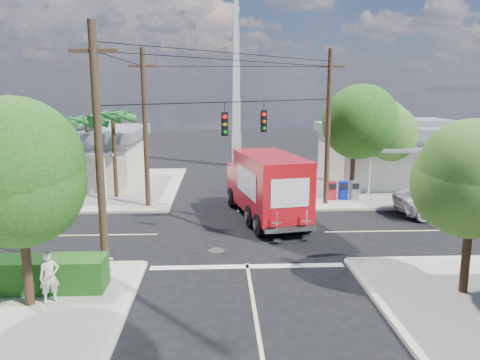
{
  "coord_description": "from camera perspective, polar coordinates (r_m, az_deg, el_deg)",
  "views": [
    {
      "loc": [
        -1.06,
        -21.4,
        6.73
      ],
      "look_at": [
        0.0,
        2.0,
        2.2
      ],
      "focal_mm": 35.0,
      "sensor_mm": 36.0,
      "label": 1
    }
  ],
  "objects": [
    {
      "name": "hedge_sw",
      "position": [
        17.59,
        -26.08,
        -10.3
      ],
      "size": [
        6.2,
        1.2,
        1.1
      ],
      "primitive_type": "cube",
      "color": "#124412",
      "rests_on": "sidewalk_sw"
    },
    {
      "name": "palm_nw_front",
      "position": [
        29.65,
        -15.26,
        7.3
      ],
      "size": [
        3.01,
        3.08,
        5.59
      ],
      "color": "#422D1C",
      "rests_on": "sidewalk_nw"
    },
    {
      "name": "utility_poles",
      "position": [
        23.1,
        -3.9,
        5.81
      ],
      "size": [
        12.0,
        10.68,
        9.0
      ],
      "color": "#473321",
      "rests_on": "ground"
    },
    {
      "name": "vending_boxes",
      "position": [
        29.24,
        12.45,
        -1.23
      ],
      "size": [
        1.9,
        0.5,
        1.1
      ],
      "color": "#B01824",
      "rests_on": "sidewalk_ne"
    },
    {
      "name": "tree_se",
      "position": [
        16.51,
        26.71,
        0.4
      ],
      "size": [
        3.67,
        3.54,
        5.62
      ],
      "color": "#422D1C",
      "rests_on": "sidewalk_se"
    },
    {
      "name": "building_nw",
      "position": [
        35.87,
        -20.36,
        3.04
      ],
      "size": [
        10.8,
        10.2,
        4.3
      ],
      "color": "beige",
      "rests_on": "sidewalk_nw"
    },
    {
      "name": "pedestrian",
      "position": [
        16.09,
        -22.22,
        -10.88
      ],
      "size": [
        0.72,
        0.63,
        1.66
      ],
      "primitive_type": "imported",
      "rotation": [
        0.0,
        0.0,
        0.48
      ],
      "color": "beige",
      "rests_on": "sidewalk_sw"
    },
    {
      "name": "palm_nw_back",
      "position": [
        31.61,
        -18.2,
        6.67
      ],
      "size": [
        3.01,
        3.08,
        5.19
      ],
      "color": "#422D1C",
      "rests_on": "sidewalk_nw"
    },
    {
      "name": "tree_sw_front",
      "position": [
        15.26,
        -25.43,
        0.83
      ],
      "size": [
        3.88,
        3.78,
        6.03
      ],
      "color": "#422D1C",
      "rests_on": "sidewalk_sw"
    },
    {
      "name": "sidewalk_nw",
      "position": [
        34.39,
        -19.14,
        -0.83
      ],
      "size": [
        14.12,
        14.12,
        0.14
      ],
      "color": "#A09B91",
      "rests_on": "ground"
    },
    {
      "name": "picket_fence",
      "position": [
        18.21,
        -24.5,
        -9.49
      ],
      "size": [
        5.94,
        0.06,
        1.0
      ],
      "color": "silver",
      "rests_on": "sidewalk_sw"
    },
    {
      "name": "delivery_truck",
      "position": [
        24.42,
        3.21,
        -0.76
      ],
      "size": [
        3.92,
        8.41,
        3.51
      ],
      "color": "black",
      "rests_on": "ground"
    },
    {
      "name": "tree_ne_front",
      "position": [
        29.41,
        13.84,
        6.8
      ],
      "size": [
        4.21,
        4.14,
        6.66
      ],
      "color": "#422D1C",
      "rests_on": "sidewalk_ne"
    },
    {
      "name": "road_markings",
      "position": [
        21.05,
        0.43,
        -7.68
      ],
      "size": [
        32.0,
        32.0,
        0.01
      ],
      "color": "beige",
      "rests_on": "ground"
    },
    {
      "name": "building_ne",
      "position": [
        36.28,
        19.41,
        3.34
      ],
      "size": [
        11.8,
        10.2,
        4.5
      ],
      "color": "silver",
      "rests_on": "sidewalk_ne"
    },
    {
      "name": "tree_ne_back",
      "position": [
        32.34,
        17.15,
        5.95
      ],
      "size": [
        3.77,
        3.66,
        5.82
      ],
      "color": "#422D1C",
      "rests_on": "sidewalk_ne"
    },
    {
      "name": "radio_tower",
      "position": [
        41.44,
        -0.45,
        9.44
      ],
      "size": [
        0.8,
        0.8,
        17.0
      ],
      "color": "silver",
      "rests_on": "ground"
    },
    {
      "name": "ground",
      "position": [
        22.45,
        0.23,
        -6.49
      ],
      "size": [
        120.0,
        120.0,
        0.0
      ],
      "primitive_type": "plane",
      "color": "black",
      "rests_on": "ground"
    },
    {
      "name": "sidewalk_ne",
      "position": [
        35.05,
        17.37,
        -0.51
      ],
      "size": [
        14.12,
        14.12,
        0.14
      ],
      "color": "#A09B91",
      "rests_on": "ground"
    },
    {
      "name": "parked_car",
      "position": [
        27.75,
        24.4,
        -2.34
      ],
      "size": [
        5.96,
        2.82,
        1.65
      ],
      "primitive_type": "imported",
      "rotation": [
        0.0,
        0.0,
        1.59
      ],
      "color": "silver",
      "rests_on": "ground"
    }
  ]
}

